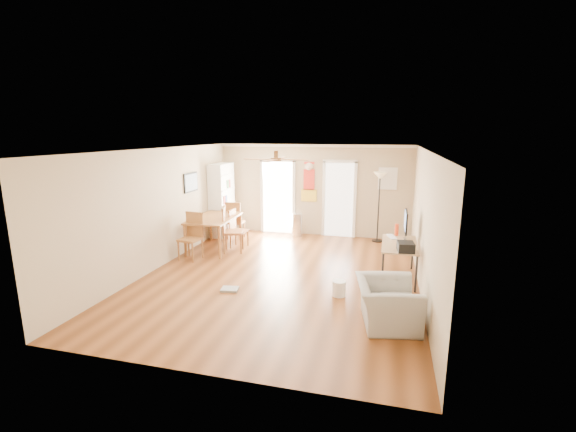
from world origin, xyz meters
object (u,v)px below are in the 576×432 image
(dining_chair_right_a, at_px, (239,229))
(wastebasket_a, at_px, (339,288))
(trash_can, at_px, (297,225))
(computer_desk, at_px, (399,261))
(printer, at_px, (406,247))
(torchiere_lamp, at_px, (379,207))
(dining_chair_right_b, at_px, (233,230))
(wastebasket_b, at_px, (400,298))
(dining_chair_far, at_px, (236,220))
(armchair, at_px, (387,303))
(dining_table, at_px, (215,233))
(dining_chair_near, at_px, (190,237))
(bookshelf, at_px, (222,200))

(dining_chair_right_a, height_order, wastebasket_a, dining_chair_right_a)
(trash_can, xyz_separation_m, computer_desk, (2.76, -2.71, 0.04))
(trash_can, xyz_separation_m, printer, (2.85, -3.23, 0.49))
(trash_can, xyz_separation_m, torchiere_lamp, (2.26, 0.01, 0.62))
(dining_chair_right_b, height_order, torchiere_lamp, torchiere_lamp)
(dining_chair_right_b, xyz_separation_m, torchiere_lamp, (3.45, 1.85, 0.38))
(printer, relative_size, wastebasket_b, 1.09)
(dining_chair_far, relative_size, wastebasket_a, 3.66)
(printer, xyz_separation_m, wastebasket_a, (-1.15, -0.66, -0.68))
(trash_can, xyz_separation_m, armchair, (2.55, -4.76, 0.01))
(dining_table, relative_size, dining_chair_near, 1.51)
(armchair, bearing_deg, bookshelf, 36.83)
(trash_can, bearing_deg, dining_chair_right_b, -123.00)
(trash_can, height_order, torchiere_lamp, torchiere_lamp)
(dining_chair_far, distance_m, armchair, 5.86)
(wastebasket_a, relative_size, wastebasket_b, 0.91)
(dining_chair_far, bearing_deg, bookshelf, -27.51)
(armchair, bearing_deg, wastebasket_b, -28.37)
(torchiere_lamp, xyz_separation_m, wastebasket_b, (0.52, -4.09, -0.79))
(dining_table, relative_size, printer, 4.77)
(dining_chair_far, relative_size, wastebasket_b, 3.32)
(bookshelf, height_order, trash_can, bookshelf)
(dining_chair_right_b, bearing_deg, computer_desk, -119.63)
(dining_chair_far, bearing_deg, wastebasket_b, 139.61)
(dining_chair_right_a, relative_size, wastebasket_a, 3.44)
(dining_table, distance_m, dining_chair_right_b, 0.58)
(dining_chair_far, bearing_deg, dining_chair_right_a, 115.11)
(printer, bearing_deg, torchiere_lamp, 93.82)
(torchiere_lamp, bearing_deg, computer_desk, -79.53)
(dining_chair_far, height_order, wastebasket_b, dining_chair_far)
(bookshelf, height_order, printer, bookshelf)
(trash_can, distance_m, printer, 4.33)
(bookshelf, xyz_separation_m, dining_chair_right_b, (0.92, -1.44, -0.47))
(trash_can, distance_m, armchair, 5.40)
(dining_chair_right_b, relative_size, trash_can, 1.71)
(wastebasket_b, bearing_deg, printer, 84.72)
(dining_chair_right_a, relative_size, dining_chair_right_b, 0.86)
(armchair, bearing_deg, dining_chair_right_b, 41.98)
(dining_chair_far, bearing_deg, computer_desk, 152.41)
(dining_chair_far, xyz_separation_m, wastebasket_a, (3.32, -3.24, -0.38))
(computer_desk, xyz_separation_m, wastebasket_a, (-1.06, -1.17, -0.23))
(dining_chair_right_a, distance_m, dining_chair_near, 1.42)
(armchair, bearing_deg, dining_chair_far, 35.16)
(dining_chair_right_a, xyz_separation_m, dining_chair_near, (-0.75, -1.20, 0.05))
(printer, distance_m, wastebasket_a, 1.49)
(dining_chair_right_a, xyz_separation_m, armchair, (3.75, -3.31, -0.15))
(bookshelf, height_order, dining_chair_near, bookshelf)
(torchiere_lamp, relative_size, wastebasket_a, 6.66)
(dining_chair_far, height_order, printer, dining_chair_far)
(bookshelf, height_order, torchiere_lamp, bookshelf)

